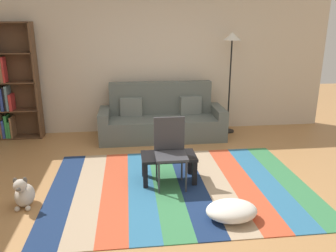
{
  "coord_description": "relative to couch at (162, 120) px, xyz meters",
  "views": [
    {
      "loc": [
        -0.51,
        -3.97,
        2.07
      ],
      "look_at": [
        0.03,
        0.6,
        0.65
      ],
      "focal_mm": 36.24,
      "sensor_mm": 36.0,
      "label": 1
    }
  ],
  "objects": [
    {
      "name": "couch",
      "position": [
        0.0,
        0.0,
        0.0
      ],
      "size": [
        2.26,
        0.8,
        1.0
      ],
      "color": "#59605B",
      "rests_on": "ground_plane"
    },
    {
      "name": "back_wall",
      "position": [
        -0.09,
        0.53,
        1.01
      ],
      "size": [
        6.8,
        0.1,
        2.7
      ],
      "primitive_type": "cube",
      "color": "beige",
      "rests_on": "ground_plane"
    },
    {
      "name": "standing_lamp",
      "position": [
        1.31,
        0.17,
        1.24
      ],
      "size": [
        0.32,
        0.32,
        1.89
      ],
      "color": "black",
      "rests_on": "ground_plane"
    },
    {
      "name": "ground_plane",
      "position": [
        -0.09,
        -2.02,
        -0.34
      ],
      "size": [
        14.0,
        14.0,
        0.0
      ],
      "primitive_type": "plane",
      "color": "#B27F4C"
    },
    {
      "name": "dog",
      "position": [
        -1.84,
        -2.29,
        -0.18
      ],
      "size": [
        0.22,
        0.35,
        0.4
      ],
      "color": "beige",
      "rests_on": "ground_plane"
    },
    {
      "name": "tv_remote",
      "position": [
        -0.15,
        -1.79,
        0.05
      ],
      "size": [
        0.06,
        0.15,
        0.02
      ],
      "primitive_type": "cube",
      "rotation": [
        0.0,
        0.0,
        -0.09
      ],
      "color": "black",
      "rests_on": "coffee_table"
    },
    {
      "name": "bookshelf",
      "position": [
        -2.77,
        0.28,
        0.64
      ],
      "size": [
        0.9,
        0.28,
        2.07
      ],
      "color": "brown",
      "rests_on": "ground_plane"
    },
    {
      "name": "coffee_table",
      "position": [
        -0.1,
        -1.84,
        -0.03
      ],
      "size": [
        0.72,
        0.43,
        0.36
      ],
      "color": "black",
      "rests_on": "rug"
    },
    {
      "name": "rug",
      "position": [
        0.02,
        -2.02,
        -0.33
      ],
      "size": [
        3.34,
        2.41,
        0.01
      ],
      "color": "navy",
      "rests_on": "ground_plane"
    },
    {
      "name": "folding_chair",
      "position": [
        -0.09,
        -1.94,
        0.2
      ],
      "size": [
        0.4,
        0.4,
        0.9
      ],
      "rotation": [
        0.0,
        0.0,
        -0.29
      ],
      "color": "#38383D",
      "rests_on": "ground_plane"
    },
    {
      "name": "pouf",
      "position": [
        0.47,
        -2.86,
        -0.23
      ],
      "size": [
        0.56,
        0.41,
        0.2
      ],
      "primitive_type": "ellipsoid",
      "color": "white",
      "rests_on": "rug"
    }
  ]
}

